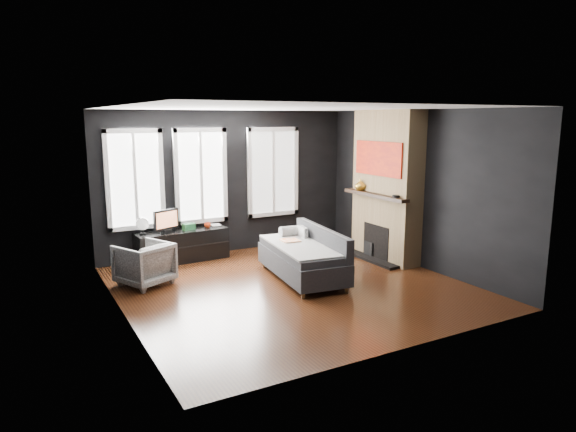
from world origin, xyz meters
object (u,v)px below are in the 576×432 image
armchair (144,262)px  monitor (166,220)px  mug (207,225)px  media_console (182,246)px  mantel_vase (360,185)px  sofa (302,254)px  book (211,220)px

armchair → monitor: monitor is taller
armchair → mug: 1.77m
media_console → armchair: bearing=-134.9°
armchair → mantel_vase: (4.00, -0.14, 0.96)m
sofa → media_console: bearing=132.0°
media_console → mantel_vase: 3.46m
mantel_vase → sofa: bearing=-155.5°
mug → mantel_vase: mantel_vase is taller
media_console → mug: (0.49, -0.01, 0.34)m
mug → book: size_ratio=0.50×
monitor → book: size_ratio=2.24×
sofa → monitor: size_ratio=3.65×
sofa → monitor: bearing=138.0°
monitor → book: bearing=-12.3°
monitor → mug: 0.80m
armchair → mug: (1.42, 1.04, 0.26)m
mug → mantel_vase: 2.93m
armchair → monitor: size_ratio=1.41×
media_console → book: 0.74m
sofa → monitor: monitor is taller
armchair → monitor: 1.26m
book → mantel_vase: bearing=-27.9°
book → sofa: bearing=-69.9°
media_console → book: bearing=7.1°
sofa → mug: sofa is taller
monitor → mantel_vase: bearing=-41.4°
armchair → book: book is taller
mantel_vase → monitor: bearing=161.3°
sofa → book: sofa is taller
sofa → media_console: 2.40m
media_console → monitor: size_ratio=3.16×
book → media_console: bearing=-169.4°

